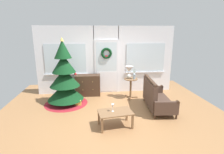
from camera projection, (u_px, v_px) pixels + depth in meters
The scene contains 11 objects.
ground_plane at pixel (112, 116), 5.01m from camera, with size 6.76×6.76×0.00m, color #996B42.
back_wall_with_door at pixel (106, 60), 6.70m from camera, with size 5.20×0.19×2.55m.
christmas_tree at pixel (65, 81), 5.68m from camera, with size 1.42×1.42×2.17m.
dresser_cabinet at pixel (88, 85), 6.56m from camera, with size 0.91×0.46×0.78m.
settee_sofa at pixel (156, 97), 5.38m from camera, with size 0.82×1.54×0.96m.
side_table at pixel (131, 84), 6.24m from camera, with size 0.50×0.48×0.72m.
table_lamp at pixel (129, 71), 6.15m from camera, with size 0.28×0.28×0.44m.
flower_vase at pixel (134, 76), 6.11m from camera, with size 0.11×0.10×0.35m.
coffee_table at pixel (115, 114), 4.37m from camera, with size 0.90×0.63×0.40m.
wine_glass at pixel (113, 106), 4.33m from camera, with size 0.08×0.08×0.20m.
gift_box at pixel (78, 102), 5.70m from camera, with size 0.19×0.17×0.19m, color #D8C64C.
Camera 1 is at (-0.51, -4.55, 2.32)m, focal length 28.08 mm.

